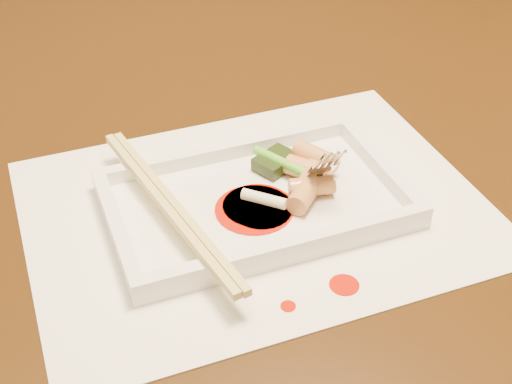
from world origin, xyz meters
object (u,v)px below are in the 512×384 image
object	(u,v)px
placemat	(256,209)
fork	(324,104)
table	(121,210)
chopstick_a	(165,206)
plate_base	(256,204)

from	to	relation	value
placemat	fork	distance (m)	0.11
fork	placemat	bearing A→B (deg)	-165.58
table	placemat	size ratio (longest dim) A/B	3.50
placemat	chopstick_a	world-z (taller)	chopstick_a
table	chopstick_a	bearing A→B (deg)	-85.04
plate_base	chopstick_a	size ratio (longest dim) A/B	1.07
plate_base	chopstick_a	bearing A→B (deg)	180.00
placemat	fork	bearing A→B (deg)	14.42
placemat	plate_base	world-z (taller)	plate_base
table	chopstick_a	size ratio (longest dim) A/B	5.74
table	plate_base	world-z (taller)	plate_base
chopstick_a	table	bearing A→B (deg)	94.96
chopstick_a	fork	size ratio (longest dim) A/B	1.74
plate_base	chopstick_a	xyz separation A→B (m)	(-0.08, 0.00, 0.02)
plate_base	placemat	bearing A→B (deg)	0.00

